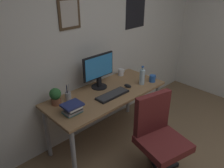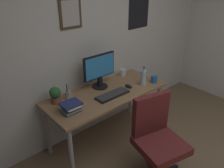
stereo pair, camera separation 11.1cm
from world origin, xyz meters
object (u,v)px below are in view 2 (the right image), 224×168
book_stack_left (71,107)px  coffee_mug_near (123,72)px  computer_mouse (129,86)px  coffee_mug_far (154,79)px  keyboard (112,95)px  potted_plant (55,95)px  pen_cup (68,95)px  water_bottle (143,77)px  office_chair (156,136)px  monitor (99,70)px

book_stack_left → coffee_mug_near: bearing=17.5°
computer_mouse → coffee_mug_far: coffee_mug_far is taller
coffee_mug_far → keyboard: bearing=172.1°
potted_plant → pen_cup: pen_cup is taller
water_bottle → keyboard: bearing=175.3°
computer_mouse → coffee_mug_far: 0.38m
coffee_mug_far → computer_mouse: bearing=161.8°
office_chair → monitor: monitor is taller
monitor → pen_cup: monitor is taller
water_bottle → book_stack_left: (-1.06, 0.06, -0.05)m
keyboard → coffee_mug_near: size_ratio=3.61×
office_chair → pen_cup: bearing=115.1°
water_bottle → coffee_mug_near: water_bottle is taller
potted_plant → pen_cup: size_ratio=0.98×
coffee_mug_far → potted_plant: 1.31m
keyboard → water_bottle: water_bottle is taller
monitor → water_bottle: (0.46, -0.32, -0.13)m
office_chair → book_stack_left: 0.93m
potted_plant → book_stack_left: 0.29m
keyboard → computer_mouse: size_ratio=3.91×
potted_plant → book_stack_left: size_ratio=0.95×
computer_mouse → book_stack_left: bearing=-179.2°
computer_mouse → water_bottle: (0.20, -0.07, 0.09)m
potted_plant → book_stack_left: bearing=-84.5°
office_chair → monitor: size_ratio=2.07×
water_bottle → potted_plant: bearing=162.7°
water_bottle → book_stack_left: size_ratio=1.23×
potted_plant → office_chair: bearing=-58.3°
office_chair → keyboard: size_ratio=2.21×
office_chair → computer_mouse: size_ratio=8.64×
coffee_mug_near → computer_mouse: bearing=-122.7°
coffee_mug_far → book_stack_left: book_stack_left is taller
office_chair → pen_cup: 1.09m
book_stack_left → potted_plant: bearing=95.5°
coffee_mug_near → water_bottle: bearing=-91.6°
computer_mouse → book_stack_left: 0.86m
computer_mouse → potted_plant: (-0.89, 0.27, 0.09)m
water_bottle → book_stack_left: 1.06m
office_chair → potted_plant: (-0.60, 0.97, 0.30)m
computer_mouse → coffee_mug_far: size_ratio=0.91×
monitor → book_stack_left: bearing=-155.7°
monitor → computer_mouse: size_ratio=4.18×
coffee_mug_near → coffee_mug_far: (0.15, -0.44, 0.00)m
keyboard → coffee_mug_far: (0.66, -0.09, 0.03)m
coffee_mug_far → potted_plant: potted_plant is taller
monitor → water_bottle: bearing=-34.8°
monitor → computer_mouse: monitor is taller
office_chair → potted_plant: office_chair is taller
water_bottle → potted_plant: (-1.08, 0.34, -0.00)m
computer_mouse → water_bottle: water_bottle is taller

